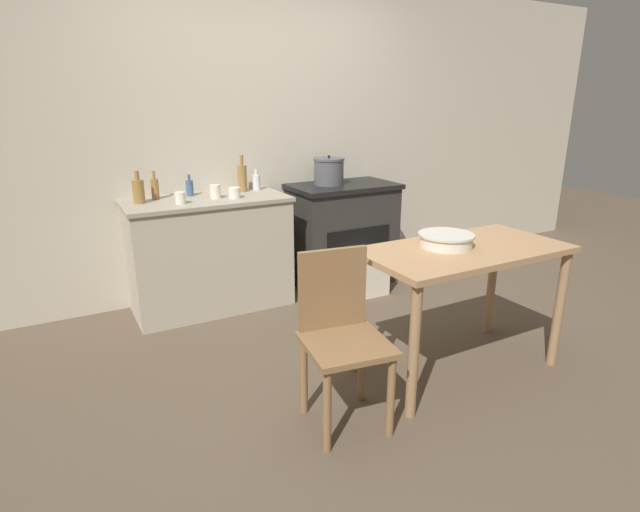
{
  "coord_description": "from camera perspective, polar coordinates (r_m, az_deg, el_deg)",
  "views": [
    {
      "loc": [
        -1.55,
        -2.38,
        1.58
      ],
      "look_at": [
        0.0,
        0.45,
        0.57
      ],
      "focal_mm": 28.0,
      "sensor_mm": 36.0,
      "label": 1
    }
  ],
  "objects": [
    {
      "name": "stock_pot",
      "position": [
        4.29,
        1.01,
        9.65
      ],
      "size": [
        0.26,
        0.26,
        0.25
      ],
      "color": "#4C4C51",
      "rests_on": "stove"
    },
    {
      "name": "mixing_bowl_large",
      "position": [
        2.95,
        14.2,
        1.86
      ],
      "size": [
        0.32,
        0.32,
        0.08
      ],
      "color": "silver",
      "rests_on": "work_table"
    },
    {
      "name": "flour_sack",
      "position": [
        4.21,
        6.01,
        -2.16
      ],
      "size": [
        0.24,
        0.17,
        0.34
      ],
      "primitive_type": "cube",
      "color": "beige",
      "rests_on": "ground_plane"
    },
    {
      "name": "ground_plane",
      "position": [
        3.25,
        3.87,
        -11.66
      ],
      "size": [
        14.0,
        14.0,
        0.0
      ],
      "primitive_type": "plane",
      "color": "brown"
    },
    {
      "name": "counter_cabinet",
      "position": [
        3.96,
        -12.48,
        0.27
      ],
      "size": [
        1.22,
        0.58,
        0.87
      ],
      "color": "#B2A893",
      "rests_on": "ground_plane"
    },
    {
      "name": "cup_center_right",
      "position": [
        3.84,
        -11.88,
        7.21
      ],
      "size": [
        0.08,
        0.08,
        0.1
      ],
      "primitive_type": "cylinder",
      "color": "silver",
      "rests_on": "counter_cabinet"
    },
    {
      "name": "chair",
      "position": [
        2.5,
        2.41,
        -8.75
      ],
      "size": [
        0.45,
        0.45,
        0.88
      ],
      "rotation": [
        0.0,
        0.0,
        -0.14
      ],
      "color": "olive",
      "rests_on": "ground_plane"
    },
    {
      "name": "bottle_far_left",
      "position": [
        4.15,
        -7.28,
        8.41
      ],
      "size": [
        0.06,
        0.06,
        0.17
      ],
      "color": "silver",
      "rests_on": "counter_cabinet"
    },
    {
      "name": "bottle_center",
      "position": [
        3.92,
        -18.34,
        7.35
      ],
      "size": [
        0.06,
        0.06,
        0.21
      ],
      "color": "olive",
      "rests_on": "counter_cabinet"
    },
    {
      "name": "stove",
      "position": [
        4.44,
        2.55,
        2.61
      ],
      "size": [
        0.91,
        0.57,
        0.88
      ],
      "color": "#2D2B28",
      "rests_on": "ground_plane"
    },
    {
      "name": "bottle_center_left",
      "position": [
        3.99,
        -14.67,
        7.57
      ],
      "size": [
        0.06,
        0.06,
        0.16
      ],
      "color": "#3D5675",
      "rests_on": "counter_cabinet"
    },
    {
      "name": "bottle_left",
      "position": [
        3.8,
        -20.04,
        7.02
      ],
      "size": [
        0.08,
        0.08,
        0.23
      ],
      "color": "olive",
      "rests_on": "counter_cabinet"
    },
    {
      "name": "cup_mid_right",
      "position": [
        3.7,
        -15.67,
        6.4
      ],
      "size": [
        0.07,
        0.07,
        0.08
      ],
      "primitive_type": "cylinder",
      "color": "silver",
      "rests_on": "counter_cabinet"
    },
    {
      "name": "bottle_mid_left",
      "position": [
        4.09,
        -8.88,
        8.85
      ],
      "size": [
        0.07,
        0.07,
        0.29
      ],
      "color": "olive",
      "rests_on": "counter_cabinet"
    },
    {
      "name": "work_table",
      "position": [
        3.01,
        16.04,
        -1.19
      ],
      "size": [
        1.21,
        0.62,
        0.77
      ],
      "color": "#A87F56",
      "rests_on": "ground_plane"
    },
    {
      "name": "wall_back",
      "position": [
        4.27,
        -7.56,
        13.23
      ],
      "size": [
        8.0,
        0.07,
        2.55
      ],
      "color": "beige",
      "rests_on": "ground_plane"
    },
    {
      "name": "cup_right",
      "position": [
        3.82,
        -9.75,
        7.12
      ],
      "size": [
        0.09,
        0.09,
        0.08
      ],
      "primitive_type": "cylinder",
      "color": "silver",
      "rests_on": "counter_cabinet"
    }
  ]
}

